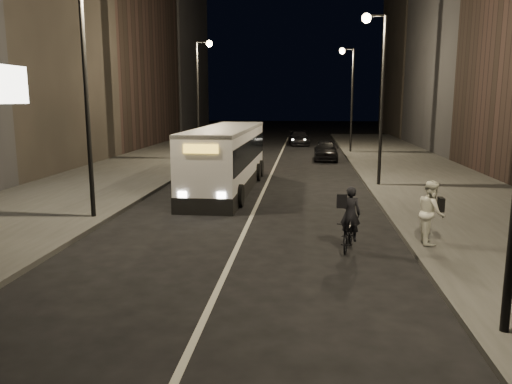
% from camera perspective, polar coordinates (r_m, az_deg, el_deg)
% --- Properties ---
extents(ground, '(180.00, 180.00, 0.00)m').
position_cam_1_polar(ground, '(13.68, -2.85, -7.79)').
color(ground, black).
rests_on(ground, ground).
extents(sidewalk_right, '(7.00, 70.00, 0.16)m').
position_cam_1_polar(sidewalk_right, '(27.95, 19.13, 1.26)').
color(sidewalk_right, '#31312F').
rests_on(sidewalk_right, ground).
extents(sidewalk_left, '(7.00, 70.00, 0.16)m').
position_cam_1_polar(sidewalk_left, '(29.11, -15.47, 1.81)').
color(sidewalk_left, '#31312F').
rests_on(sidewalk_left, ground).
extents(building_row_right, '(8.00, 61.00, 21.00)m').
position_cam_1_polar(building_row_right, '(43.17, 25.88, 17.78)').
color(building_row_right, black).
rests_on(building_row_right, ground).
extents(building_row_left, '(8.00, 61.00, 22.00)m').
position_cam_1_polar(building_row_left, '(45.56, -18.62, 18.46)').
color(building_row_left, black).
rests_on(building_row_left, ground).
extents(streetlight_right_mid, '(1.20, 0.44, 8.12)m').
position_cam_1_polar(streetlight_right_mid, '(25.10, 13.73, 12.66)').
color(streetlight_right_mid, black).
rests_on(streetlight_right_mid, sidewalk_right).
extents(streetlight_right_far, '(1.20, 0.44, 8.12)m').
position_cam_1_polar(streetlight_right_far, '(41.00, 10.60, 11.84)').
color(streetlight_right_far, black).
rests_on(streetlight_right_far, sidewalk_right).
extents(streetlight_left_near, '(1.20, 0.44, 8.12)m').
position_cam_1_polar(streetlight_left_near, '(18.38, -18.21, 13.33)').
color(streetlight_left_near, black).
rests_on(streetlight_left_near, sidewalk_left).
extents(streetlight_left_far, '(1.20, 0.44, 8.12)m').
position_cam_1_polar(streetlight_left_far, '(35.61, -6.31, 12.18)').
color(streetlight_left_far, black).
rests_on(streetlight_left_far, sidewalk_left).
extents(city_bus, '(2.77, 11.24, 3.01)m').
position_cam_1_polar(city_bus, '(24.02, -3.36, 4.16)').
color(city_bus, silver).
rests_on(city_bus, ground).
extents(cyclist_on_bicycle, '(0.91, 1.73, 1.90)m').
position_cam_1_polar(cyclist_on_bicycle, '(14.64, 10.61, -4.15)').
color(cyclist_on_bicycle, black).
rests_on(cyclist_on_bicycle, ground).
extents(pedestrian_woman, '(0.72, 0.91, 1.86)m').
position_cam_1_polar(pedestrian_woman, '(15.28, 19.36, -2.20)').
color(pedestrian_woman, silver).
rests_on(pedestrian_woman, sidewalk_right).
extents(car_near, '(1.73, 4.16, 1.41)m').
position_cam_1_polar(car_near, '(36.28, 7.97, 4.74)').
color(car_near, black).
rests_on(car_near, ground).
extents(car_mid, '(1.77, 4.64, 1.51)m').
position_cam_1_polar(car_mid, '(43.45, -1.73, 5.84)').
color(car_mid, '#3E3F41').
rests_on(car_mid, ground).
extents(car_far, '(2.27, 4.71, 1.32)m').
position_cam_1_polar(car_far, '(48.32, 4.94, 6.17)').
color(car_far, black).
rests_on(car_far, ground).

